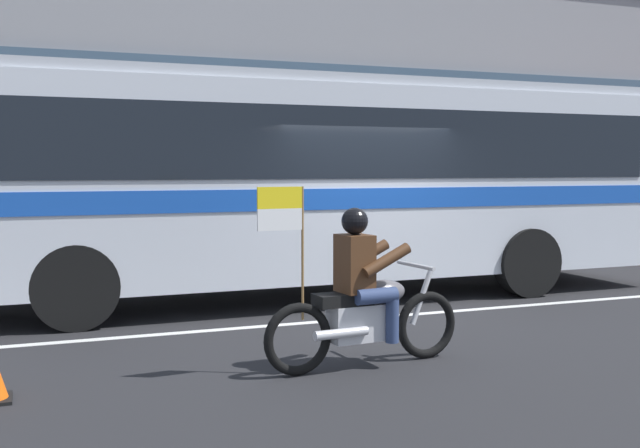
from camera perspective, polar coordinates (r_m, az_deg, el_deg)
ground_plane at (r=10.57m, az=3.45°, el=-6.38°), size 60.00×60.00×0.00m
sidewalk_curb at (r=15.28m, az=-4.59°, el=-2.79°), size 28.00×3.80×0.15m
lane_center_stripe at (r=10.03m, az=4.90°, el=-6.93°), size 26.60×0.14×0.01m
office_building_facade at (r=17.67m, az=-6.90°, el=14.80°), size 28.00×0.89×10.36m
transit_bus at (r=11.34m, az=-0.76°, el=3.93°), size 11.16×2.72×3.22m
motorcycle_with_rider at (r=7.44m, az=3.25°, el=-5.68°), size 2.19×0.64×1.78m
fire_hydrant at (r=16.34m, az=11.33°, el=-0.84°), size 0.22×0.30×0.75m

